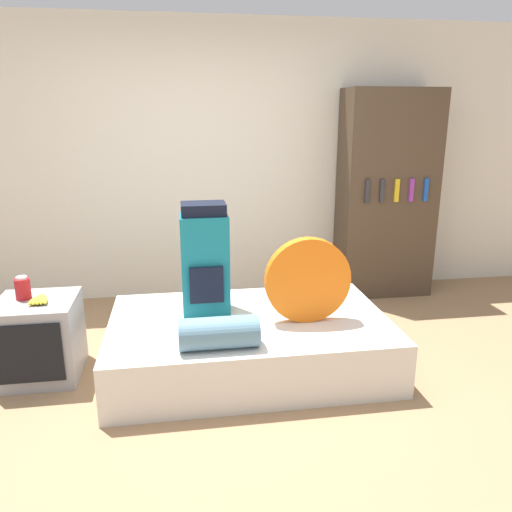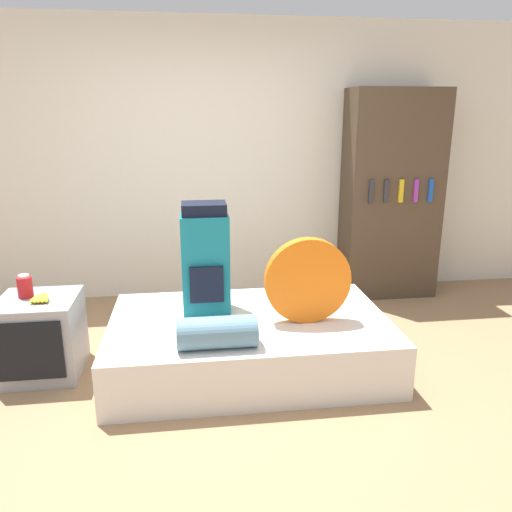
% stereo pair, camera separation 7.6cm
% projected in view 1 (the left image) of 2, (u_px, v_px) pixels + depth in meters
% --- Properties ---
extents(ground_plane, '(16.00, 16.00, 0.00)m').
position_uv_depth(ground_plane, '(223.00, 404.00, 3.11)').
color(ground_plane, '#997551').
extents(wall_back, '(8.00, 0.05, 2.60)m').
position_uv_depth(wall_back, '(200.00, 163.00, 4.74)').
color(wall_back, silver).
rests_on(wall_back, ground_plane).
extents(bed, '(1.93, 1.21, 0.37)m').
position_uv_depth(bed, '(249.00, 342.00, 3.54)').
color(bed, silver).
rests_on(bed, ground_plane).
extents(backpack, '(0.33, 0.28, 0.79)m').
position_uv_depth(backpack, '(205.00, 260.00, 3.51)').
color(backpack, '#14707F').
rests_on(backpack, bed).
extents(tent_bag, '(0.59, 0.08, 0.59)m').
position_uv_depth(tent_bag, '(308.00, 280.00, 3.37)').
color(tent_bag, orange).
rests_on(tent_bag, bed).
extents(sleeping_roll, '(0.49, 0.20, 0.20)m').
position_uv_depth(sleeping_roll, '(219.00, 333.00, 3.02)').
color(sleeping_roll, '#5B849E').
rests_on(sleeping_roll, bed).
extents(television, '(0.52, 0.52, 0.55)m').
position_uv_depth(television, '(39.00, 339.00, 3.39)').
color(television, '#939399').
rests_on(television, ground_plane).
extents(canister, '(0.10, 0.10, 0.16)m').
position_uv_depth(canister, '(23.00, 288.00, 3.33)').
color(canister, '#B2191E').
rests_on(canister, television).
extents(banana_bunch, '(0.14, 0.18, 0.04)m').
position_uv_depth(banana_bunch, '(40.00, 299.00, 3.29)').
color(banana_bunch, yellow).
rests_on(banana_bunch, television).
extents(bookshelf, '(0.90, 0.44, 1.98)m').
position_uv_depth(bookshelf, '(386.00, 195.00, 4.84)').
color(bookshelf, '#473828').
rests_on(bookshelf, ground_plane).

